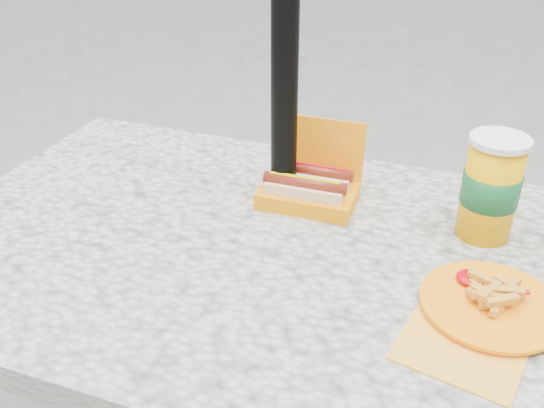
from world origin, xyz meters
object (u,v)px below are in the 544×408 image
(umbrella_pole, at_px, (285,22))
(soda_cup, at_px, (491,188))
(fries_plate, at_px, (489,306))
(hotdog_box, at_px, (309,187))

(umbrella_pole, xyz_separation_m, soda_cup, (0.38, 0.01, -0.25))
(umbrella_pole, relative_size, soda_cup, 11.52)
(fries_plate, bearing_deg, soda_cup, 95.94)
(hotdog_box, relative_size, soda_cup, 0.98)
(umbrella_pole, relative_size, fries_plate, 7.41)
(soda_cup, bearing_deg, umbrella_pole, -178.75)
(fries_plate, distance_m, soda_cup, 0.24)
(umbrella_pole, bearing_deg, soda_cup, 1.25)
(fries_plate, height_order, soda_cup, soda_cup)
(umbrella_pole, distance_m, soda_cup, 0.46)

